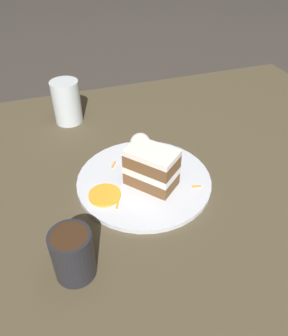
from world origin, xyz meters
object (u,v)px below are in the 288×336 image
at_px(cake_slice, 152,168).
at_px(cream_dollop, 140,143).
at_px(drinking_glass, 67,105).
at_px(coffee_mug, 73,253).
at_px(plate, 144,181).
at_px(orange_garnish, 105,195).

xyz_separation_m(cake_slice, cream_dollop, (0.01, 0.12, -0.02)).
bearing_deg(drinking_glass, coffee_mug, -97.30).
relative_size(cake_slice, drinking_glass, 1.02).
relative_size(plate, cake_slice, 2.44).
xyz_separation_m(cream_dollop, drinking_glass, (-0.14, 0.23, 0.02)).
distance_m(cream_dollop, orange_garnish, 0.18).
xyz_separation_m(plate, cake_slice, (0.01, -0.02, 0.05)).
bearing_deg(drinking_glass, cream_dollop, -57.75).
height_order(plate, cream_dollop, cream_dollop).
bearing_deg(plate, orange_garnish, -164.62).
relative_size(orange_garnish, coffee_mug, 0.72).
relative_size(cake_slice, orange_garnish, 1.81).
distance_m(cake_slice, cream_dollop, 0.12).
relative_size(plate, drinking_glass, 2.49).
relative_size(cake_slice, coffee_mug, 1.30).
bearing_deg(coffee_mug, orange_garnish, 60.74).
xyz_separation_m(plate, coffee_mug, (-0.19, -0.18, 0.05)).
relative_size(drinking_glass, coffee_mug, 1.28).
distance_m(plate, coffee_mug, 0.26).
bearing_deg(cake_slice, coffee_mug, 179.94).
relative_size(cream_dollop, drinking_glass, 0.44).
relative_size(orange_garnish, drinking_glass, 0.56).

